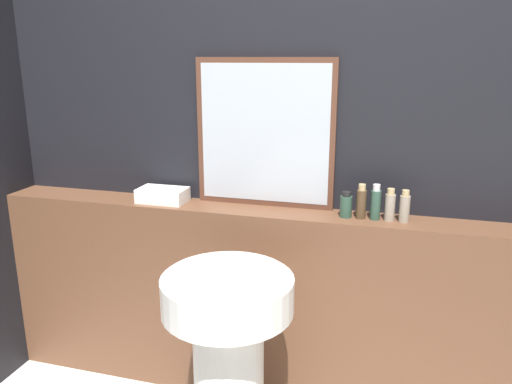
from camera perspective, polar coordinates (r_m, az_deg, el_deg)
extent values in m
cube|color=black|center=(2.34, 2.72, 5.66)|extent=(8.00, 0.06, 2.50)
cube|color=brown|center=(2.46, 1.76, -12.86)|extent=(2.73, 0.21, 0.96)
cylinder|color=white|center=(1.91, -3.28, -11.59)|extent=(0.50, 0.50, 0.14)
torus|color=white|center=(1.88, -3.31, -9.73)|extent=(0.48, 0.48, 0.02)
cube|color=#563323|center=(2.30, 1.02, 6.69)|extent=(0.65, 0.03, 0.68)
cube|color=#B2BCC6|center=(2.29, 0.97, 6.66)|extent=(0.60, 0.02, 0.63)
cube|color=white|center=(2.45, -10.62, -0.35)|extent=(0.23, 0.14, 0.07)
cylinder|color=#2D4C3D|center=(2.21, 10.24, -1.66)|extent=(0.05, 0.05, 0.09)
cylinder|color=black|center=(2.20, 10.31, -0.23)|extent=(0.04, 0.04, 0.02)
cylinder|color=#4C3823|center=(2.20, 11.93, -1.39)|extent=(0.04, 0.04, 0.13)
cylinder|color=tan|center=(2.18, 12.04, 0.53)|extent=(0.03, 0.03, 0.03)
cylinder|color=#2D4C3D|center=(2.20, 13.49, -1.47)|extent=(0.04, 0.04, 0.13)
cylinder|color=silver|center=(2.18, 13.62, 0.50)|extent=(0.03, 0.03, 0.03)
cylinder|color=gray|center=(2.20, 15.05, -1.73)|extent=(0.04, 0.04, 0.12)
cylinder|color=tan|center=(2.18, 15.17, 0.05)|extent=(0.03, 0.03, 0.03)
cylinder|color=gray|center=(2.20, 16.61, -1.87)|extent=(0.04, 0.04, 0.11)
cylinder|color=tan|center=(2.18, 16.74, -0.12)|extent=(0.03, 0.03, 0.02)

